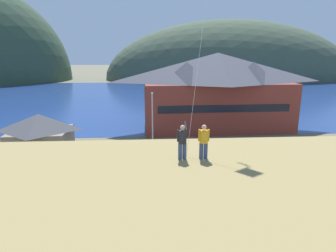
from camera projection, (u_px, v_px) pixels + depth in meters
ground_plane at (189, 191)px, 26.54m from camera, size 600.00×600.00×0.00m
parking_lot_pad at (183, 169)px, 31.37m from camera, size 40.00×20.00×0.10m
bay_water at (161, 96)px, 84.63m from camera, size 360.00×84.00×0.03m
far_hill_east_peak at (230, 79)px, 142.03m from camera, size 119.73×56.59×55.22m
harbor_lodge at (217, 89)px, 47.30m from camera, size 25.08×11.93×12.27m
storage_shed_near_lot at (41, 139)px, 32.25m from camera, size 6.73×5.85×5.78m
storage_shed_waterside at (171, 110)px, 50.71m from camera, size 5.71×5.10×4.84m
wharf_dock at (171, 110)px, 62.10m from camera, size 3.20×15.87×0.70m
moored_boat_wharfside at (156, 113)px, 57.30m from camera, size 2.28×6.57×2.16m
parked_car_front_row_silver at (256, 181)px, 26.01m from camera, size 4.32×2.29×1.82m
parked_car_mid_row_far at (138, 176)px, 27.19m from camera, size 4.28×2.21×1.82m
parked_car_mid_row_center at (192, 157)px, 32.23m from camera, size 4.26×2.17×1.82m
parked_car_front_row_end at (65, 185)px, 25.28m from camera, size 4.26×2.17×1.82m
parked_car_lone_by_shed at (126, 159)px, 31.64m from camera, size 4.36×2.38×1.82m
parked_car_back_row_left at (275, 152)px, 33.90m from camera, size 4.32×2.29×1.82m
parked_car_mid_row_near at (237, 153)px, 33.57m from camera, size 4.23×2.12×1.82m
parked_car_back_row_right at (295, 171)px, 28.25m from camera, size 4.22×2.09×1.82m
parked_car_front_row_red at (316, 152)px, 33.79m from camera, size 4.34×2.34×1.82m
parking_light_pole at (152, 119)px, 35.50m from camera, size 0.24×0.78×7.46m
person_kite_flyer at (182, 141)px, 14.37m from camera, size 0.52×0.67×1.86m
person_companion at (204, 141)px, 14.41m from camera, size 0.55×0.40×1.74m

